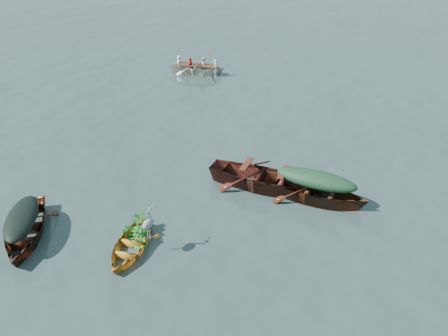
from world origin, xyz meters
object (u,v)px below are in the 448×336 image
object	(u,v)px
yellow_dinghy	(131,250)
dark_covered_boat	(27,237)
open_wooden_boat	(264,189)
rowed_boat	(198,74)
green_tarp_boat	(314,201)
heron	(148,228)

from	to	relation	value
yellow_dinghy	dark_covered_boat	distance (m)	3.05
open_wooden_boat	dark_covered_boat	bearing A→B (deg)	133.80
dark_covered_boat	rowed_boat	size ratio (longest dim) A/B	0.91
rowed_boat	green_tarp_boat	bearing A→B (deg)	-147.73
yellow_dinghy	rowed_boat	xyz separation A→B (m)	(-5.46, 13.82, 0.00)
yellow_dinghy	green_tarp_boat	size ratio (longest dim) A/B	0.60
dark_covered_boat	yellow_dinghy	bearing A→B (deg)	-19.68
heron	yellow_dinghy	bearing A→B (deg)	-174.81
open_wooden_boat	yellow_dinghy	bearing A→B (deg)	152.33
yellow_dinghy	heron	xyz separation A→B (m)	(0.53, 0.16, 0.81)
open_wooden_boat	heron	world-z (taller)	heron
green_tarp_boat	heron	bearing A→B (deg)	141.86
rowed_boat	yellow_dinghy	bearing A→B (deg)	-170.65
yellow_dinghy	green_tarp_boat	world-z (taller)	green_tarp_boat
yellow_dinghy	heron	world-z (taller)	heron
dark_covered_boat	heron	bearing A→B (deg)	-19.34
rowed_boat	heron	xyz separation A→B (m)	(5.99, -13.66, 0.81)
green_tarp_boat	rowed_boat	world-z (taller)	green_tarp_boat
dark_covered_boat	green_tarp_boat	xyz separation A→B (m)	(6.73, 5.20, 0.00)
heron	rowed_boat	bearing A→B (deg)	101.59
rowed_boat	dark_covered_boat	bearing A→B (deg)	177.56
open_wooden_boat	heron	size ratio (longest dim) A/B	5.61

